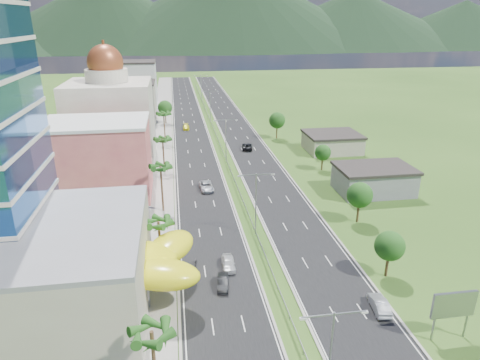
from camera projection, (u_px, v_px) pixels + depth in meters
name	position (u px, v px, depth m)	size (l,w,h in m)	color
ground	(268.00, 266.00, 63.09)	(500.00, 500.00, 0.00)	#2D5119
road_left	(190.00, 126.00, 145.18)	(11.00, 260.00, 0.04)	black
road_right	(233.00, 124.00, 147.33)	(11.00, 260.00, 0.04)	black
sidewalk_left	(161.00, 127.00, 143.80)	(7.00, 260.00, 0.12)	gray
median_guardrail	(217.00, 137.00, 129.40)	(0.10, 216.06, 0.76)	gray
streetlight_median_a	(331.00, 352.00, 37.60)	(6.04, 0.25, 11.00)	gray
streetlight_median_b	(256.00, 198.00, 69.94)	(6.04, 0.25, 11.00)	gray
streetlight_median_c	(226.00, 136.00, 106.91)	(6.04, 0.25, 11.00)	gray
streetlight_median_d	(210.00, 103.00, 148.49)	(6.04, 0.25, 11.00)	gray
streetlight_median_e	(201.00, 84.00, 190.08)	(6.04, 0.25, 11.00)	gray
mall_podium	(18.00, 276.00, 51.00)	(30.00, 24.00, 11.00)	#A99E8B
lime_canopy	(123.00, 262.00, 54.75)	(18.00, 15.00, 7.40)	yellow
pink_shophouse	(99.00, 160.00, 85.98)	(20.00, 15.00, 15.00)	#C5515A
domed_building	(111.00, 117.00, 105.87)	(20.00, 20.00, 28.70)	#C0B39F
midrise_grey	(126.00, 110.00, 130.31)	(16.00, 15.00, 16.00)	gray
midrise_beige	(132.00, 102.00, 151.17)	(16.00, 15.00, 13.00)	#A99E8B
midrise_white	(136.00, 86.00, 171.54)	(16.00, 15.00, 18.00)	silver
billboard	(454.00, 306.00, 47.33)	(5.20, 0.35, 6.20)	gray
shed_near	(374.00, 181.00, 89.33)	(15.00, 10.00, 5.00)	gray
shed_far	(332.00, 143.00, 117.45)	(14.00, 12.00, 4.40)	#A99E8B
palm_tree_a	(152.00, 336.00, 37.69)	(3.60, 3.60, 9.10)	#47301C
palm_tree_b	(159.00, 224.00, 60.21)	(3.60, 3.60, 8.10)	#47301C
palm_tree_c	(161.00, 169.00, 78.18)	(3.60, 3.60, 9.60)	#47301C
palm_tree_d	(163.00, 141.00, 99.78)	(3.60, 3.60, 8.60)	#47301C
palm_tree_e	(164.00, 115.00, 122.61)	(3.60, 3.60, 9.40)	#47301C
leafy_tree_lfar	(165.00, 108.00, 146.68)	(4.90, 4.90, 8.05)	#47301C
leafy_tree_ra	(390.00, 246.00, 59.08)	(4.20, 4.20, 6.90)	#47301C
leafy_tree_rb	(360.00, 195.00, 75.08)	(4.55, 4.55, 7.47)	#47301C
leafy_tree_rc	(323.00, 153.00, 101.67)	(3.85, 3.85, 6.33)	#47301C
leafy_tree_rd	(277.00, 120.00, 128.39)	(4.90, 4.90, 8.05)	#47301C
mountain_ridge	(235.00, 51.00, 487.57)	(860.00, 140.00, 90.00)	black
car_white_near_left	(228.00, 263.00, 62.39)	(1.83, 4.54, 1.55)	silver
car_dark_left	(223.00, 282.00, 57.93)	(1.47, 4.21, 1.39)	black
car_silver_mid_left	(206.00, 186.00, 90.83)	(2.67, 5.79, 1.61)	#B0B3B8
car_yellow_far_left	(186.00, 127.00, 140.68)	(2.07, 5.10, 1.48)	yellow
car_silver_right	(379.00, 304.00, 53.31)	(1.71, 4.89, 1.61)	#A1A5A9
car_dark_far_right	(247.00, 146.00, 119.23)	(2.70, 5.86, 1.63)	black
motorcycle	(196.00, 261.00, 62.93)	(0.65, 2.15, 1.37)	black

